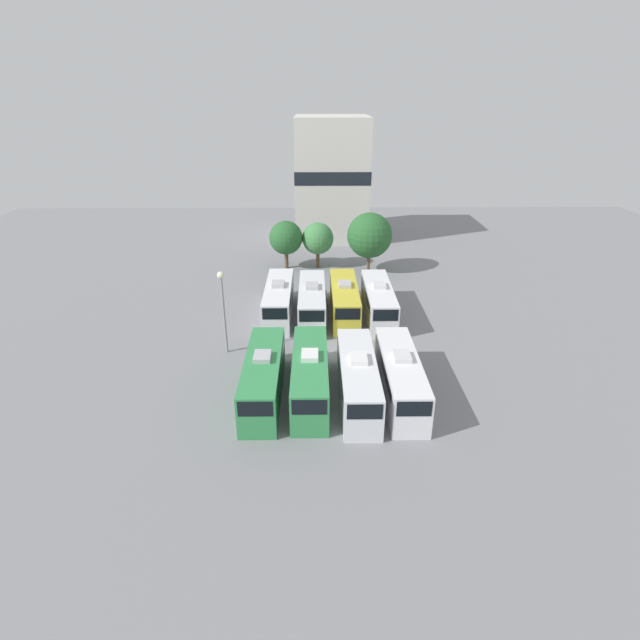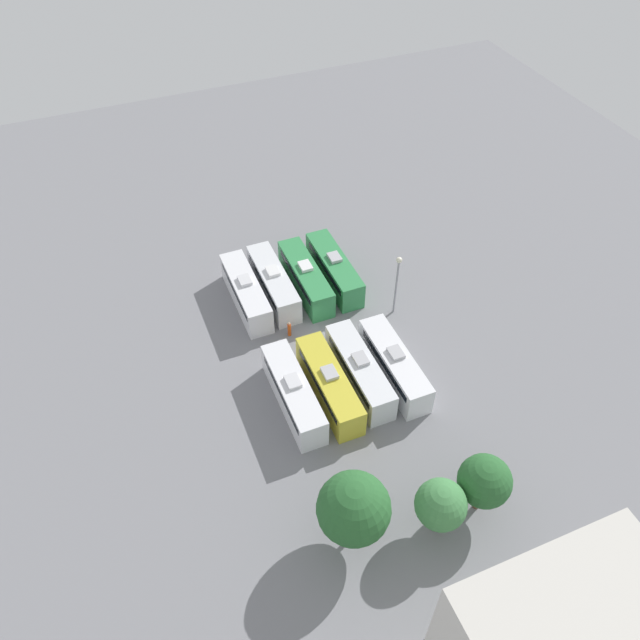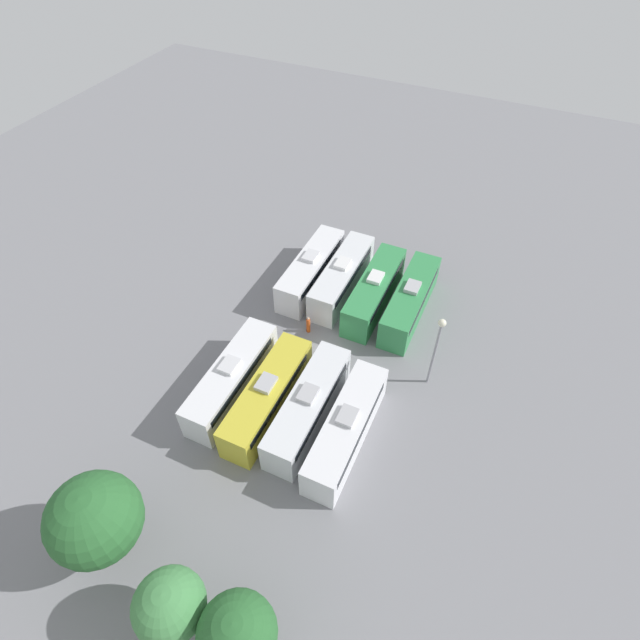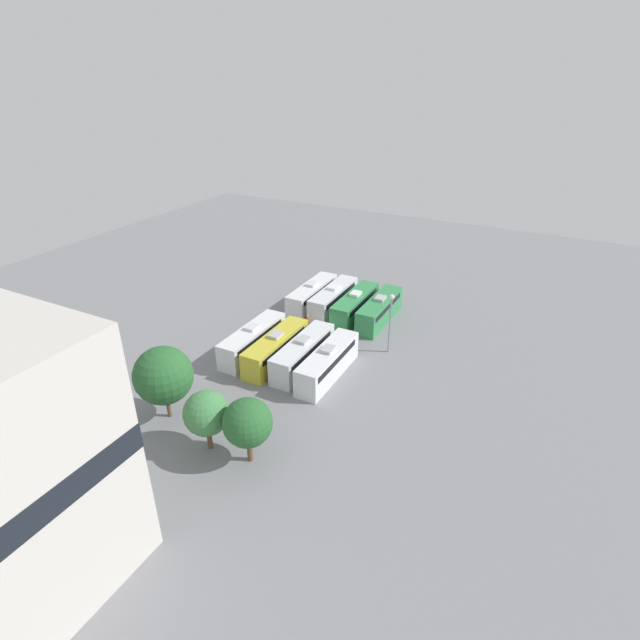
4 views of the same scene
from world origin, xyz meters
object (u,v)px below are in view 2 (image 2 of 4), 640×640
Objects in this scene: bus_1 at (306,278)px; bus_5 at (360,371)px; bus_7 at (294,393)px; bus_3 at (246,292)px; light_pole at (397,276)px; bus_6 at (330,384)px; bus_4 at (395,364)px; bus_2 at (274,283)px; worker_person at (289,329)px; tree_2 at (354,509)px; tree_1 at (441,505)px; tree_0 at (485,481)px; bus_0 at (334,269)px.

bus_1 is 1.00× the size of bus_5.
bus_5 and bus_7 have the same top height.
bus_3 is at bearing -90.29° from bus_7.
bus_7 is at bearing 28.03° from light_pole.
bus_6 is 1.00× the size of bus_7.
bus_4 is at bearing 177.50° from bus_7.
bus_6 is at bearing 77.06° from bus_1.
bus_2 is 3.12m from bus_3.
bus_6 is 8.67m from worker_person.
tree_2 reaches higher than bus_6.
bus_2 is at bearing -95.08° from worker_person.
light_pole is at bearing -124.24° from tree_2.
worker_person is (7.19, -8.71, -0.89)m from bus_4.
bus_4 is 5.94× the size of worker_person.
bus_3 is 15.68m from light_pole.
bus_4 is 15.44m from tree_1.
light_pole is 23.94m from tree_1.
bus_5 is at bearing 114.59° from bus_3.
tree_1 is (3.93, 0.36, -0.20)m from tree_0.
bus_6 is 1.83× the size of tree_1.
bus_7 is 16.43m from tree_1.
bus_1 is 1.73× the size of tree_0.
tree_2 is (3.00, 21.75, 3.74)m from worker_person.
tree_1 is (0.76, 29.17, 2.00)m from bus_1.
worker_person is (7.36, 5.82, -0.89)m from bus_0.
bus_7 is 1.73× the size of tree_0.
bus_5 is 15.48m from tree_1.
bus_0 is 1.42× the size of tree_2.
tree_1 is (-5.85, 15.22, 2.00)m from bus_7.
bus_1 and bus_6 have the same top height.
light_pole reaches higher than tree_0.
bus_4 is at bearing -128.01° from tree_2.
light_pole is 1.00× the size of tree_2.
worker_person is at bearing 84.92° from bus_2.
tree_1 is (-5.78, 29.43, 2.00)m from bus_3.
worker_person is at bearing 38.36° from bus_0.
worker_person is 24.42m from tree_0.
bus_2 is 30.16m from tree_0.
tree_2 is (14.16, 20.80, -0.42)m from light_pole.
worker_person is 0.31× the size of tree_1.
bus_2 is at bearing -77.31° from tree_0.
bus_2 is 13.20m from light_pole.
bus_4 is 1.73× the size of tree_0.
bus_2 is at bearing -33.97° from light_pole.
tree_2 is (3.71, 13.15, 2.85)m from bus_6.
bus_5 is at bearing 76.10° from bus_0.
bus_6 is 1.42× the size of tree_2.
bus_5 and bus_6 have the same top height.
bus_7 is at bearing -56.64° from tree_0.
bus_7 is 13.77m from tree_2.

